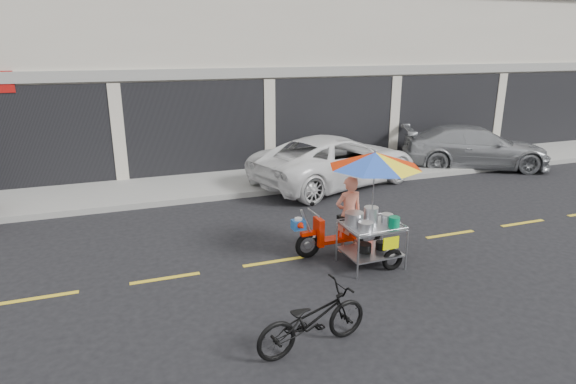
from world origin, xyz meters
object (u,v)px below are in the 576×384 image
object	(u,v)px
silver_pickup	(475,147)
food_vendor_rig	(364,191)
near_bicycle	(312,319)
white_pickup	(336,160)

from	to	relation	value
silver_pickup	food_vendor_rig	size ratio (longest dim) A/B	2.15
silver_pickup	food_vendor_rig	xyz separation A→B (m)	(-6.91, -5.11, 0.68)
silver_pickup	near_bicycle	world-z (taller)	silver_pickup
white_pickup	food_vendor_rig	bearing A→B (deg)	142.83
white_pickup	near_bicycle	size ratio (longest dim) A/B	3.09
white_pickup	silver_pickup	xyz separation A→B (m)	(5.17, 0.27, -0.03)
near_bicycle	white_pickup	bearing A→B (deg)	-36.87
white_pickup	near_bicycle	xyz separation A→B (m)	(-3.70, -7.13, -0.28)
white_pickup	silver_pickup	distance (m)	5.18
white_pickup	near_bicycle	world-z (taller)	white_pickup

